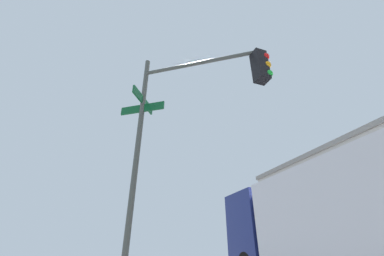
{
  "coord_description": "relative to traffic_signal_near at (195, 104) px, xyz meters",
  "views": [
    {
      "loc": [
        -2.11,
        -7.99,
        0.93
      ],
      "look_at": [
        -6.0,
        -6.56,
        3.14
      ],
      "focal_mm": 22.07,
      "sensor_mm": 36.0,
      "label": 1
    }
  ],
  "objects": [
    {
      "name": "box_truck_second",
      "position": [
        -1.45,
        4.85,
        -2.02
      ],
      "size": [
        8.74,
        2.37,
        3.25
      ],
      "color": "navy",
      "rests_on": "ground_plane"
    },
    {
      "name": "traffic_signal_near",
      "position": [
        0.0,
        0.0,
        0.0
      ],
      "size": [
        2.22,
        2.95,
        5.46
      ],
      "color": "#474C47",
      "rests_on": "ground_plane"
    }
  ]
}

